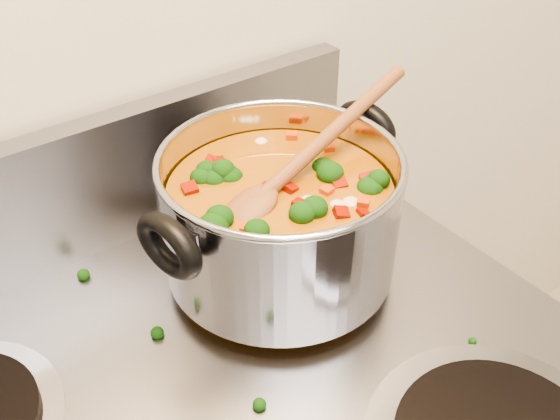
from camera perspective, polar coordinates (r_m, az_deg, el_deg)
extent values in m
cube|color=gray|center=(0.73, -19.11, 1.07)|extent=(0.77, 0.03, 0.16)
cylinder|color=#A5A5AD|center=(0.72, 0.34, -4.74)|extent=(0.19, 0.19, 0.01)
cylinder|color=black|center=(0.71, 0.34, -4.26)|extent=(0.15, 0.15, 0.01)
cylinder|color=#A7A7AF|center=(0.66, 0.00, -0.34)|extent=(0.25, 0.25, 0.13)
torus|color=#A7A7AF|center=(0.62, 0.00, 4.58)|extent=(0.25, 0.25, 0.01)
cylinder|color=#98520D|center=(0.67, 0.00, -1.47)|extent=(0.23, 0.23, 0.10)
torus|color=black|center=(0.56, -10.12, -3.25)|extent=(0.03, 0.08, 0.08)
torus|color=black|center=(0.72, 7.80, 7.55)|extent=(0.03, 0.08, 0.08)
ellipsoid|color=black|center=(0.68, -3.27, 4.74)|extent=(0.04, 0.04, 0.03)
ellipsoid|color=black|center=(0.65, -2.36, 3.21)|extent=(0.04, 0.04, 0.03)
ellipsoid|color=black|center=(0.68, -3.12, 4.93)|extent=(0.04, 0.04, 0.03)
ellipsoid|color=black|center=(0.59, -7.02, -1.08)|extent=(0.04, 0.04, 0.03)
ellipsoid|color=black|center=(0.63, -7.70, 1.44)|extent=(0.04, 0.04, 0.03)
ellipsoid|color=black|center=(0.60, 5.34, -0.20)|extent=(0.04, 0.04, 0.03)
ellipsoid|color=black|center=(0.66, 4.96, 3.37)|extent=(0.04, 0.04, 0.03)
ellipsoid|color=maroon|center=(0.62, -4.93, 0.74)|extent=(0.01, 0.01, 0.01)
ellipsoid|color=maroon|center=(0.72, 1.42, 6.57)|extent=(0.01, 0.01, 0.01)
ellipsoid|color=maroon|center=(0.61, -4.75, 0.39)|extent=(0.01, 0.01, 0.01)
ellipsoid|color=maroon|center=(0.60, 0.65, -0.09)|extent=(0.01, 0.01, 0.01)
ellipsoid|color=maroon|center=(0.60, 3.87, -0.37)|extent=(0.01, 0.01, 0.01)
ellipsoid|color=maroon|center=(0.60, -4.06, -0.47)|extent=(0.01, 0.01, 0.01)
ellipsoid|color=maroon|center=(0.59, 4.06, -1.45)|extent=(0.01, 0.01, 0.01)
ellipsoid|color=maroon|center=(0.61, -8.34, -0.43)|extent=(0.01, 0.01, 0.01)
ellipsoid|color=maroon|center=(0.67, -3.36, 3.82)|extent=(0.01, 0.01, 0.01)
ellipsoid|color=maroon|center=(0.70, -4.39, 5.51)|extent=(0.01, 0.01, 0.01)
ellipsoid|color=maroon|center=(0.66, 2.02, 3.46)|extent=(0.01, 0.01, 0.01)
ellipsoid|color=#B9390A|center=(0.58, -0.09, -1.65)|extent=(0.01, 0.01, 0.01)
ellipsoid|color=#B9390A|center=(0.70, -5.11, 5.80)|extent=(0.01, 0.01, 0.01)
ellipsoid|color=#B9390A|center=(0.62, 7.27, 0.85)|extent=(0.01, 0.01, 0.01)
ellipsoid|color=#B9390A|center=(0.57, 5.80, -2.65)|extent=(0.01, 0.01, 0.01)
ellipsoid|color=#B9390A|center=(0.59, 7.64, -1.30)|extent=(0.01, 0.01, 0.01)
ellipsoid|color=#B9390A|center=(0.67, -3.30, 3.87)|extent=(0.01, 0.01, 0.01)
ellipsoid|color=#B9390A|center=(0.61, 3.05, 0.36)|extent=(0.01, 0.01, 0.01)
ellipsoid|color=#B9390A|center=(0.63, 7.07, 1.68)|extent=(0.01, 0.01, 0.01)
ellipsoid|color=beige|center=(0.67, -3.46, 4.10)|extent=(0.02, 0.02, 0.01)
ellipsoid|color=beige|center=(0.64, -0.09, 2.61)|extent=(0.02, 0.02, 0.01)
ellipsoid|color=beige|center=(0.69, 5.73, 5.05)|extent=(0.02, 0.02, 0.01)
ellipsoid|color=beige|center=(0.67, -0.03, 4.11)|extent=(0.02, 0.02, 0.01)
ellipsoid|color=beige|center=(0.57, -2.54, -3.19)|extent=(0.02, 0.02, 0.01)
ellipsoid|color=brown|center=(0.61, -2.87, 0.13)|extent=(0.08, 0.06, 0.04)
cylinder|color=brown|center=(0.67, 4.60, 6.91)|extent=(0.25, 0.06, 0.08)
ellipsoid|color=black|center=(0.82, 1.53, 1.54)|extent=(0.01, 0.01, 0.01)
ellipsoid|color=black|center=(0.59, 5.39, -17.12)|extent=(0.01, 0.01, 0.01)
ellipsoid|color=black|center=(0.84, 6.90, 1.93)|extent=(0.01, 0.01, 0.01)
ellipsoid|color=black|center=(0.77, 15.88, -3.32)|extent=(0.01, 0.01, 0.01)
ellipsoid|color=black|center=(0.76, 14.21, -3.47)|extent=(0.01, 0.01, 0.01)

